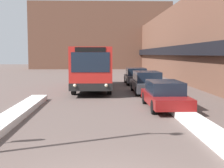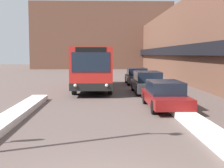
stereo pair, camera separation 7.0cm
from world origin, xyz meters
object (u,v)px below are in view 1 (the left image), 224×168
Objects in this scene: parked_car_front at (165,95)px; parked_car_back at (136,76)px; city_bus at (93,67)px; parked_car_middle at (147,82)px.

parked_car_back is (0.00, 12.76, 0.04)m from parked_car_front.
parked_car_back reaches higher than parked_car_front.
city_bus is 4.74m from parked_car_middle.
parked_car_back is at bearing 90.00° from parked_car_front.
parked_car_back is (-0.00, 6.73, -0.02)m from parked_car_middle.
parked_car_middle is at bearing -90.00° from parked_car_back.
parked_car_front is 1.11× the size of parked_car_back.
city_bus is 5.64m from parked_car_back.
parked_car_front is at bearing -66.45° from city_bus.
parked_car_front is 0.97× the size of parked_car_middle.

